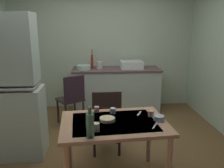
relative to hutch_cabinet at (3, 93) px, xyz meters
name	(u,v)px	position (x,y,z in m)	size (l,w,h in m)	color
ground_plane	(108,147)	(1.38, 0.09, -0.89)	(4.80, 4.80, 0.00)	brown
wall_back	(103,49)	(1.38, 2.01, 0.36)	(3.90, 0.10, 2.50)	#B3C6AD
hutch_cabinet	(3,93)	(0.00, 0.00, 0.00)	(1.00, 0.46, 1.90)	#A8BAAE
counter_cabinet	(116,90)	(1.64, 1.64, -0.44)	(1.76, 0.64, 0.89)	#A8BAAE
sink_basin	(132,65)	(1.95, 1.64, 0.08)	(0.44, 0.34, 0.15)	white
hand_pump	(92,60)	(1.15, 1.69, 0.17)	(0.05, 0.27, 0.39)	maroon
mixing_bowl_counter	(84,67)	(0.98, 1.59, 0.04)	(0.27, 0.27, 0.09)	#ADD1C1
stoneware_crock	(99,65)	(1.30, 1.66, 0.07)	(0.13, 0.13, 0.15)	beige
dining_table	(114,130)	(1.40, -0.67, -0.25)	(1.19, 0.89, 0.74)	tan
chair_far_side	(106,120)	(1.35, -0.04, -0.40)	(0.41, 0.41, 0.92)	black
chair_by_counter	(72,98)	(0.79, 0.95, -0.39)	(0.55, 0.55, 0.92)	#2D2022
serving_bowl_wide	(159,118)	(1.89, -0.68, -0.13)	(0.11, 0.11, 0.06)	#9EB2C6
soup_bowl_small	(107,119)	(1.33, -0.64, -0.14)	(0.17, 0.17, 0.03)	beige
teacup_mint	(113,111)	(1.40, -0.42, -0.12)	(0.07, 0.07, 0.06)	#9EB2C6
teacup_cream	(97,109)	(1.21, -0.36, -0.12)	(0.06, 0.06, 0.07)	tan
mug_tall	(151,113)	(1.83, -0.54, -0.12)	(0.07, 0.07, 0.07)	tan
mug_dark	(96,127)	(1.20, -0.88, -0.11)	(0.07, 0.07, 0.08)	beige
glass_bottle	(90,125)	(1.15, -1.02, -0.03)	(0.07, 0.07, 0.30)	#4C7F56
table_knife	(155,125)	(1.81, -0.81, -0.15)	(0.18, 0.02, 0.01)	silver
teaspoon_near_bowl	(139,114)	(1.71, -0.46, -0.15)	(0.14, 0.02, 0.01)	beige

